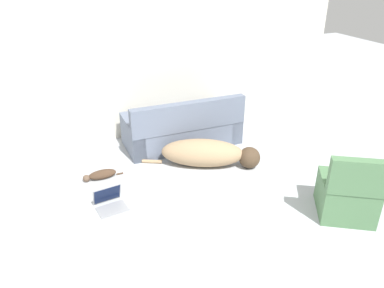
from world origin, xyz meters
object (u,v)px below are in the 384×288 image
(dog, at_px, (208,153))
(cat, at_px, (101,175))
(laptop_open, at_px, (109,200))
(side_chair, at_px, (347,194))
(couch, at_px, (183,129))

(dog, distance_m, cat, 1.56)
(laptop_open, xyz_separation_m, side_chair, (2.59, -1.23, 0.21))
(laptop_open, bearing_deg, cat, 80.36)
(cat, bearing_deg, dog, 169.89)
(cat, relative_size, laptop_open, 1.41)
(couch, bearing_deg, side_chair, 113.76)
(couch, bearing_deg, dog, 95.94)
(couch, xyz_separation_m, side_chair, (1.12, -2.52, 0.03))
(couch, relative_size, side_chair, 2.13)
(dog, distance_m, laptop_open, 1.63)
(side_chair, bearing_deg, cat, -5.29)
(dog, xyz_separation_m, side_chair, (1.03, -1.70, 0.09))
(cat, xyz_separation_m, side_chair, (2.57, -1.93, 0.23))
(couch, xyz_separation_m, cat, (-1.45, -0.59, -0.20))
(couch, height_order, cat, couch)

